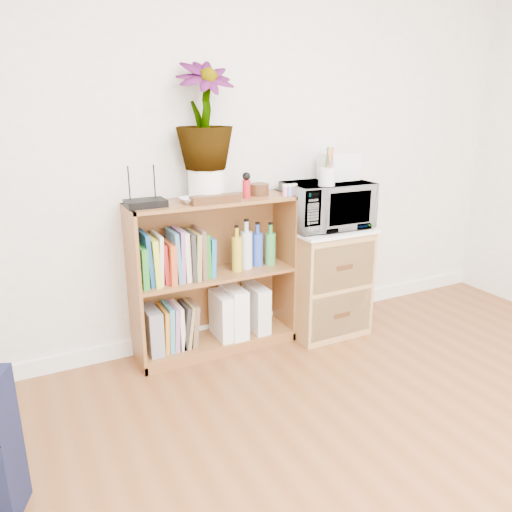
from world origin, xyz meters
TOP-DOWN VIEW (x-y plane):
  - skirting_board at (0.00, 2.24)m, footprint 4.00×0.02m
  - bookshelf at (-0.35, 2.10)m, footprint 1.00×0.30m
  - wicker_unit at (0.40, 2.02)m, footprint 0.50×0.45m
  - microwave at (0.40, 2.02)m, footprint 0.53×0.37m
  - pen_cup at (0.32, 1.91)m, footprint 0.10×0.10m
  - small_appliance at (0.53, 2.08)m, footprint 0.22×0.18m
  - router at (-0.75, 2.08)m, footprint 0.21×0.15m
  - white_bowl at (-0.49, 2.07)m, footprint 0.13×0.13m
  - plant_pot at (-0.38, 2.12)m, footprint 0.21×0.21m
  - potted_plant at (-0.38, 2.12)m, footprint 0.33×0.33m
  - trinket_box at (-0.37, 2.00)m, footprint 0.29×0.07m
  - kokeshi_doll at (-0.15, 2.06)m, footprint 0.05×0.05m
  - wooden_bowl at (-0.04, 2.11)m, footprint 0.12×0.12m
  - paint_jars at (0.12, 2.01)m, footprint 0.11×0.04m
  - file_box at (-0.75, 2.10)m, footprint 0.08×0.22m
  - magazine_holder_left at (-0.31, 2.09)m, footprint 0.09×0.23m
  - magazine_holder_mid at (-0.23, 2.09)m, footprint 0.10×0.26m
  - magazine_holder_right at (-0.07, 2.09)m, footprint 0.10×0.24m
  - cookbooks at (-0.59, 2.10)m, footprint 0.44×0.20m
  - liquor_bottles at (-0.05, 2.10)m, footprint 0.39×0.07m
  - lower_books at (-0.60, 2.10)m, footprint 0.22×0.19m

SIDE VIEW (x-z plane):
  - skirting_board at x=0.00m, z-range 0.00..0.10m
  - lower_books at x=-0.60m, z-range 0.07..0.34m
  - file_box at x=-0.75m, z-range 0.07..0.34m
  - magazine_holder_left at x=-0.31m, z-range 0.07..0.36m
  - magazine_holder_right at x=-0.07m, z-range 0.07..0.37m
  - magazine_holder_mid at x=-0.23m, z-range 0.07..0.39m
  - wicker_unit at x=0.40m, z-range 0.00..0.70m
  - bookshelf at x=-0.35m, z-range 0.00..0.95m
  - cookbooks at x=-0.59m, z-range 0.48..0.79m
  - liquor_bottles at x=-0.05m, z-range 0.49..0.79m
  - microwave at x=0.40m, z-range 0.72..1.01m
  - white_bowl at x=-0.49m, z-range 0.95..0.98m
  - router at x=-0.75m, z-range 0.95..0.99m
  - trinket_box at x=-0.37m, z-range 0.95..1.00m
  - paint_jars at x=0.12m, z-range 0.95..1.01m
  - wooden_bowl at x=-0.04m, z-range 0.95..1.02m
  - kokeshi_doll at x=-0.15m, z-range 0.95..1.06m
  - plant_pot at x=-0.38m, z-range 0.95..1.13m
  - pen_cup at x=0.32m, z-range 1.01..1.12m
  - small_appliance at x=0.53m, z-range 1.01..1.18m
  - potted_plant at x=-0.38m, z-range 1.13..1.71m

